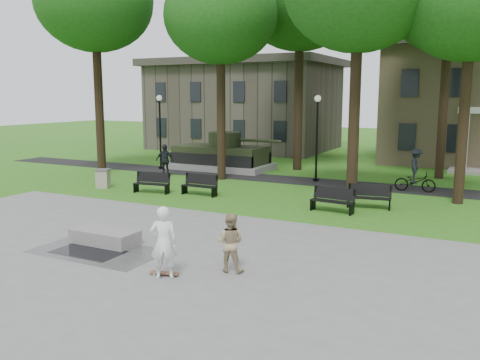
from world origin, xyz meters
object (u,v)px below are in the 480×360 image
object	(u,v)px
concrete_block	(105,237)
trash_bin	(103,178)
cyclist	(415,174)
skateboarder	(164,243)
friend_watching	(230,243)
park_bench_0	(152,182)

from	to	relation	value
concrete_block	trash_bin	xyz separation A→B (m)	(-7.02, 7.74, 0.24)
cyclist	trash_bin	size ratio (longest dim) A/B	2.23
skateboarder	trash_bin	size ratio (longest dim) A/B	2.01
cyclist	friend_watching	bearing A→B (deg)	164.50
concrete_block	cyclist	world-z (taller)	cyclist
friend_watching	cyclist	size ratio (longest dim) A/B	0.75
park_bench_0	skateboarder	bearing A→B (deg)	-60.54
skateboarder	cyclist	distance (m)	16.17
concrete_block	friend_watching	xyz separation A→B (m)	(4.81, -0.47, 0.58)
concrete_block	friend_watching	size ratio (longest dim) A/B	1.37
trash_bin	park_bench_0	bearing A→B (deg)	0.58
skateboarder	friend_watching	distance (m)	1.80
concrete_block	cyclist	distance (m)	15.84
concrete_block	friend_watching	bearing A→B (deg)	-5.61
cyclist	trash_bin	xyz separation A→B (m)	(-14.52, -6.19, -0.39)
park_bench_0	trash_bin	distance (m)	3.11
skateboarder	trash_bin	xyz separation A→B (m)	(-10.56, 9.48, -0.50)
concrete_block	cyclist	size ratio (longest dim) A/B	1.03
skateboarder	cyclist	world-z (taller)	cyclist
skateboarder	park_bench_0	bearing A→B (deg)	-80.35
concrete_block	skateboarder	size ratio (longest dim) A/B	1.14
friend_watching	trash_bin	xyz separation A→B (m)	(-11.83, 8.22, -0.34)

